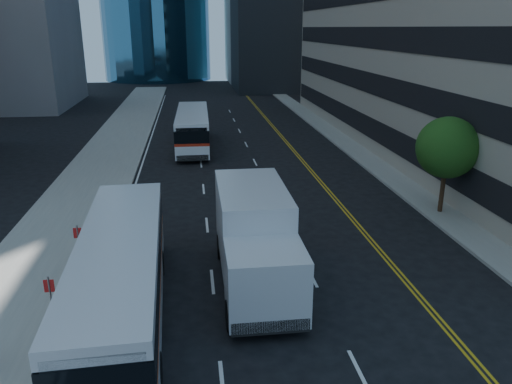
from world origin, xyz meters
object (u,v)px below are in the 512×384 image
(street_tree, at_px, (447,148))
(bus_front, at_px, (121,276))
(box_truck, at_px, (255,239))
(bus_rear, at_px, (193,128))

(street_tree, relative_size, bus_front, 0.43)
(box_truck, bearing_deg, street_tree, 30.74)
(bus_rear, relative_size, box_truck, 1.52)
(street_tree, bearing_deg, box_truck, -149.43)
(street_tree, bearing_deg, bus_rear, 126.52)
(bus_front, distance_m, bus_rear, 26.01)
(bus_front, xyz_separation_m, bus_rear, (2.60, 25.88, -0.03))
(bus_front, bearing_deg, bus_rear, 82.11)
(box_truck, bearing_deg, bus_front, -157.83)
(bus_rear, bearing_deg, box_truck, -83.78)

